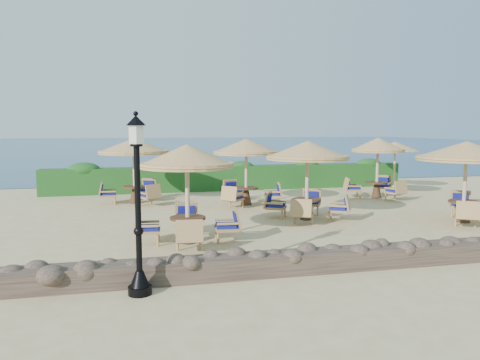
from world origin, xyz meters
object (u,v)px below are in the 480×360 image
lamp_post (138,212)px  extra_parasol (395,146)px  cafe_set_2 (466,159)px  cafe_set_0 (187,178)px  cafe_set_5 (378,158)px  cafe_set_1 (307,166)px  cafe_set_4 (246,158)px  cafe_set_3 (134,156)px

lamp_post → extra_parasol: lamp_post is taller
extra_parasol → cafe_set_2: size_ratio=0.76×
cafe_set_0 → cafe_set_2: 9.16m
cafe_set_5 → extra_parasol: bearing=44.5°
extra_parasol → cafe_set_1: size_ratio=0.86×
cafe_set_0 → cafe_set_4: (3.05, 5.71, 0.13)m
extra_parasol → cafe_set_1: bearing=-139.2°
cafe_set_1 → cafe_set_4: size_ratio=1.01×
lamp_post → cafe_set_5: size_ratio=1.23×
cafe_set_4 → cafe_set_2: bearing=-39.6°
cafe_set_2 → cafe_set_5: 5.53m
cafe_set_3 → cafe_set_0: bearing=-79.6°
cafe_set_0 → cafe_set_1: size_ratio=1.02×
cafe_set_1 → cafe_set_0: bearing=-151.9°
lamp_post → cafe_set_0: 3.95m
lamp_post → cafe_set_3: (0.04, 10.85, 0.37)m
cafe_set_1 → cafe_set_3: 7.41m
extra_parasol → cafe_set_3: size_ratio=0.84×
cafe_set_3 → cafe_set_5: (10.42, -0.95, -0.15)m
cafe_set_0 → cafe_set_1: (4.30, 2.29, 0.07)m
cafe_set_0 → cafe_set_2: size_ratio=0.90×
extra_parasol → cafe_set_5: bearing=-135.5°
cafe_set_2 → cafe_set_1: bearing=161.5°
cafe_set_0 → extra_parasol: bearing=36.4°
cafe_set_0 → lamp_post: bearing=-110.0°
cafe_set_4 → cafe_set_3: bearing=161.8°
extra_parasol → cafe_set_4: (-8.20, -2.58, -0.29)m
cafe_set_2 → cafe_set_3: size_ratio=1.11×
cafe_set_2 → cafe_set_0: bearing=-175.7°
lamp_post → cafe_set_0: (1.35, 3.70, 0.20)m
cafe_set_2 → cafe_set_4: same height
cafe_set_1 → cafe_set_3: (-5.60, 4.85, 0.10)m
cafe_set_1 → cafe_set_5: same height
cafe_set_4 → cafe_set_5: bearing=4.6°
cafe_set_2 → cafe_set_5: (-0.01, 5.52, -0.30)m
cafe_set_3 → cafe_set_4: same height
lamp_post → cafe_set_2: lamp_post is taller
extra_parasol → cafe_set_4: size_ratio=0.87×
cafe_set_1 → cafe_set_5: bearing=39.0°
cafe_set_0 → cafe_set_5: 11.02m
cafe_set_2 → cafe_set_3: same height
lamp_post → cafe_set_0: bearing=70.0°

